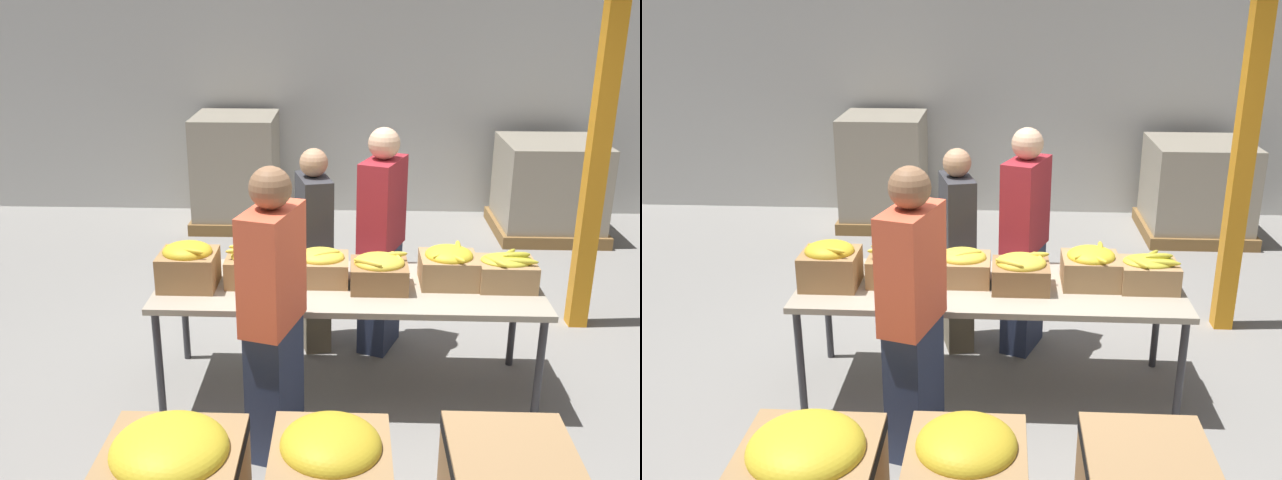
% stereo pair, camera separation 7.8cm
% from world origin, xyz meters
% --- Properties ---
extents(ground_plane, '(30.00, 30.00, 0.00)m').
position_xyz_m(ground_plane, '(0.00, 0.00, 0.00)').
color(ground_plane, gray).
extents(wall_back, '(16.00, 0.08, 4.00)m').
position_xyz_m(wall_back, '(0.00, 4.17, 2.00)').
color(wall_back, silver).
rests_on(wall_back, ground_plane).
extents(sorting_table, '(2.49, 0.86, 0.77)m').
position_xyz_m(sorting_table, '(0.00, 0.00, 0.72)').
color(sorting_table, '#B2A893').
rests_on(sorting_table, ground_plane).
extents(banana_box_0, '(0.37, 0.33, 0.30)m').
position_xyz_m(banana_box_0, '(-1.03, -0.06, 0.92)').
color(banana_box_0, '#A37A4C').
rests_on(banana_box_0, sorting_table).
extents(banana_box_1, '(0.37, 0.29, 0.26)m').
position_xyz_m(banana_box_1, '(-0.62, 0.01, 0.90)').
color(banana_box_1, '#A37A4C').
rests_on(banana_box_1, sorting_table).
extents(banana_box_2, '(0.37, 0.32, 0.23)m').
position_xyz_m(banana_box_2, '(-0.18, 0.06, 0.88)').
color(banana_box_2, tan).
rests_on(banana_box_2, sorting_table).
extents(banana_box_3, '(0.37, 0.31, 0.24)m').
position_xyz_m(banana_box_3, '(0.20, -0.04, 0.89)').
color(banana_box_3, olive).
rests_on(banana_box_3, sorting_table).
extents(banana_box_4, '(0.37, 0.35, 0.27)m').
position_xyz_m(banana_box_4, '(0.65, 0.05, 0.90)').
color(banana_box_4, tan).
rests_on(banana_box_4, sorting_table).
extents(banana_box_5, '(0.37, 0.31, 0.24)m').
position_xyz_m(banana_box_5, '(1.02, 0.02, 0.88)').
color(banana_box_5, tan).
rests_on(banana_box_5, sorting_table).
extents(volunteer_0, '(0.38, 0.51, 1.69)m').
position_xyz_m(volunteer_0, '(0.24, 0.63, 0.84)').
color(volunteer_0, '#2D3856').
rests_on(volunteer_0, ground_plane).
extents(volunteer_1, '(0.35, 0.51, 1.73)m').
position_xyz_m(volunteer_1, '(-0.42, -0.70, 0.86)').
color(volunteer_1, '#2D3856').
rests_on(volunteer_1, ground_plane).
extents(volunteer_2, '(0.30, 0.45, 1.54)m').
position_xyz_m(volunteer_2, '(-0.26, 0.64, 0.76)').
color(volunteer_2, '#6B604C').
rests_on(volunteer_2, ground_plane).
extents(support_pillar, '(0.14, 0.14, 4.00)m').
position_xyz_m(support_pillar, '(1.87, 1.07, 2.00)').
color(support_pillar, orange).
rests_on(support_pillar, ground_plane).
extents(pallet_stack_0, '(0.99, 0.99, 1.26)m').
position_xyz_m(pallet_stack_0, '(-1.28, 3.57, 0.62)').
color(pallet_stack_0, olive).
rests_on(pallet_stack_0, ground_plane).
extents(pallet_stack_1, '(1.14, 1.14, 1.04)m').
position_xyz_m(pallet_stack_1, '(2.20, 3.37, 0.51)').
color(pallet_stack_1, olive).
rests_on(pallet_stack_1, ground_plane).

